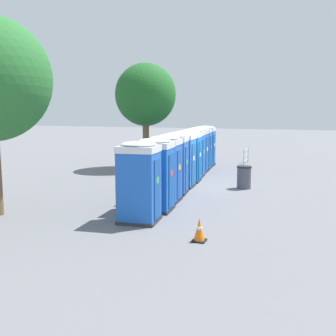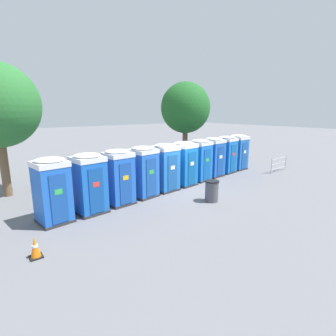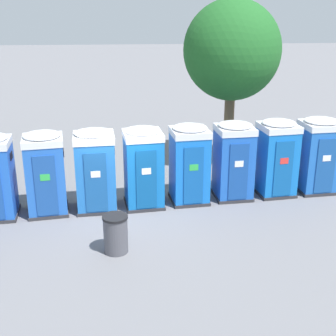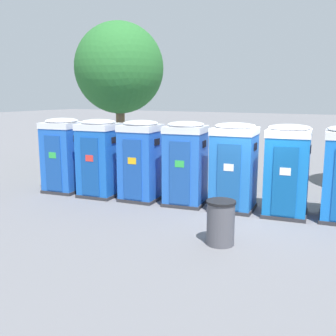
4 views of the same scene
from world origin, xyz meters
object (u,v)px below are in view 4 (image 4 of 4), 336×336
portapotty_1 (99,158)px  portapotty_0 (63,155)px  street_tree_1 (119,69)px  trash_can (221,222)px  portapotty_4 (234,166)px  portapotty_5 (287,170)px  portapotty_3 (186,163)px  portapotty_2 (141,160)px

portapotty_1 → portapotty_0: bearing=-176.5°
street_tree_1 → trash_can: street_tree_1 is taller
portapotty_4 → portapotty_5: size_ratio=1.00×
portapotty_1 → portapotty_3: size_ratio=1.00×
portapotty_0 → street_tree_1: size_ratio=0.39×
street_tree_1 → portapotty_5: bearing=-25.7°
portapotty_4 → trash_can: bearing=-76.6°
portapotty_3 → trash_can: bearing=-50.8°
street_tree_1 → trash_can: size_ratio=6.41×
portapotty_3 → street_tree_1: street_tree_1 is taller
portapotty_1 → trash_can: (5.07, -2.20, -0.77)m
portapotty_4 → trash_can: (0.66, -2.77, -0.77)m
trash_can → portapotty_4: bearing=103.4°
portapotty_2 → street_tree_1: bearing=131.0°
portapotty_0 → street_tree_1: bearing=101.4°
portapotty_3 → trash_can: portapotty_3 is taller
portapotty_4 → street_tree_1: (-6.86, 4.15, 3.17)m
portapotty_5 → portapotty_3: bearing=-174.4°
portapotty_1 → portapotty_2: 1.48m
trash_can → portapotty_3: bearing=129.2°
portapotty_1 → portapotty_3: 2.96m
portapotty_2 → portapotty_1: bearing=-171.5°
portapotty_2 → street_tree_1: size_ratio=0.39×
portapotty_1 → portapotty_4: bearing=7.4°
portapotty_1 → portapotty_5: size_ratio=1.00×
portapotty_1 → trash_can: bearing=-23.4°
portapotty_0 → portapotty_4: 5.93m
portapotty_0 → trash_can: size_ratio=2.51×
portapotty_4 → portapotty_2: bearing=-173.2°
portapotty_5 → street_tree_1: size_ratio=0.39×
portapotty_1 → portapotty_3: same height
portapotty_3 → street_tree_1: size_ratio=0.39×
portapotty_3 → portapotty_2: bearing=-172.3°
portapotty_1 → portapotty_4: same height
portapotty_1 → portapotty_5: (5.89, 0.71, 0.00)m
portapotty_3 → portapotty_4: size_ratio=1.00×
portapotty_0 → street_tree_1: (-0.97, 4.81, 3.17)m
portapotty_5 → trash_can: bearing=-105.7°
portapotty_3 → portapotty_1: bearing=-171.9°
portapotty_3 → street_tree_1: bearing=141.3°
portapotty_0 → portapotty_1: size_ratio=1.00×
street_tree_1 → portapotty_3: bearing=-38.7°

